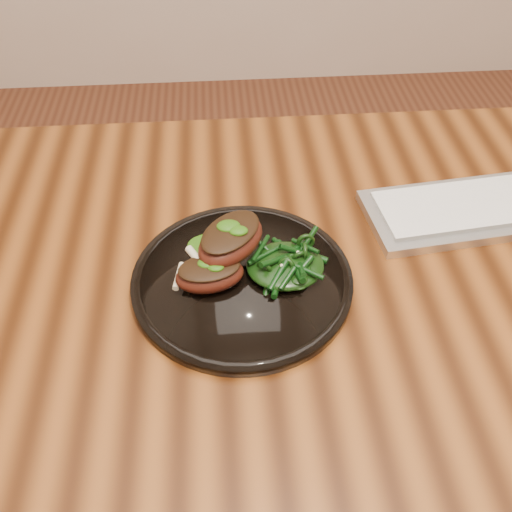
{
  "coord_description": "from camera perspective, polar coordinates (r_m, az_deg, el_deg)",
  "views": [
    {
      "loc": [
        -0.22,
        -0.58,
        1.34
      ],
      "look_at": [
        -0.17,
        -0.01,
        0.78
      ],
      "focal_mm": 40.0,
      "sensor_mm": 36.0,
      "label": 1
    }
  ],
  "objects": [
    {
      "name": "desk",
      "position": [
        0.91,
        10.93,
        -3.8
      ],
      "size": [
        1.6,
        0.8,
        0.75
      ],
      "color": "#321506",
      "rests_on": "ground"
    },
    {
      "name": "plate",
      "position": [
        0.79,
        -1.39,
        -2.43
      ],
      "size": [
        0.31,
        0.31,
        0.02
      ],
      "color": "black",
      "rests_on": "desk"
    },
    {
      "name": "lamb_chop_front",
      "position": [
        0.76,
        -4.7,
        -1.75
      ],
      "size": [
        0.1,
        0.07,
        0.04
      ],
      "color": "#46170D",
      "rests_on": "plate"
    },
    {
      "name": "lamb_chop_back",
      "position": [
        0.78,
        -2.6,
        1.68
      ],
      "size": [
        0.13,
        0.13,
        0.05
      ],
      "color": "#46170D",
      "rests_on": "plate"
    },
    {
      "name": "herb_smear",
      "position": [
        0.83,
        -4.3,
        1.2
      ],
      "size": [
        0.08,
        0.05,
        0.0
      ],
      "primitive_type": "ellipsoid",
      "color": "#184307",
      "rests_on": "plate"
    },
    {
      "name": "greens_heap",
      "position": [
        0.78,
        2.96,
        -0.6
      ],
      "size": [
        0.11,
        0.1,
        0.04
      ],
      "color": "black",
      "rests_on": "plate"
    }
  ]
}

